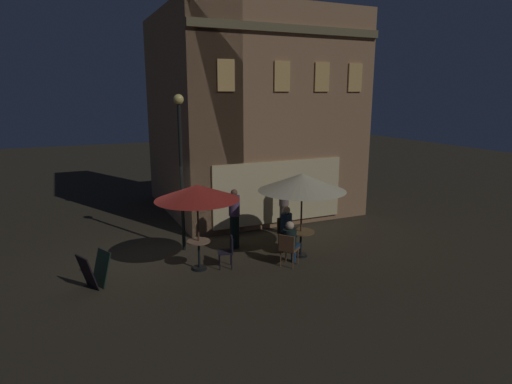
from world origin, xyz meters
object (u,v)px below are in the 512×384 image
Objects in this scene: patron_standing_2 at (234,218)px; patron_seated_1 at (290,240)px; menu_sandwich_board at (94,270)px; cafe_chair_0 at (284,230)px; patio_umbrella_1 at (197,193)px; patron_standing_3 at (284,206)px; cafe_table_0 at (301,238)px; cafe_chair_1 at (288,247)px; cafe_table_1 at (199,250)px; cafe_chair_2 at (228,249)px; street_lamp_near_corner at (180,152)px; patron_seated_0 at (287,226)px; patio_umbrella_0 at (302,182)px.

patron_seated_1 is at bearing 88.47° from patron_standing_2.
menu_sandwich_board is 5.38m from cafe_chair_0.
patio_umbrella_1 is at bearing 125.02° from patron_seated_1.
cafe_chair_0 reaches higher than menu_sandwich_board.
patron_standing_2 is 1.00× the size of patron_standing_3.
menu_sandwich_board is 5.48m from cafe_table_0.
cafe_table_1 is at bearing 122.18° from cafe_chair_1.
menu_sandwich_board is 0.98× the size of cafe_chair_2.
cafe_table_0 is 0.62× the size of patron_seated_1.
cafe_chair_1 reaches higher than menu_sandwich_board.
street_lamp_near_corner reaches higher than cafe_table_0.
cafe_chair_2 reaches higher than cafe_table_1.
patron_seated_0 is (2.78, -1.22, -2.17)m from street_lamp_near_corner.
patio_umbrella_0 is 1.82m from cafe_chair_1.
patio_umbrella_0 reaches higher than patron_standing_2.
patio_umbrella_1 is 1.73m from cafe_chair_2.
cafe_table_0 is at bearing 0.00° from patron_seated_0.
patron_seated_1 is at bearing 0.00° from cafe_chair_1.
street_lamp_near_corner is at bearing -42.49° from patron_standing_2.
patio_umbrella_0 reaches higher than patron_standing_3.
cafe_chair_2 is 0.48× the size of patron_standing_2.
cafe_table_1 is 0.60× the size of patron_seated_0.
cafe_table_1 is (-2.90, 0.26, -0.03)m from cafe_table_0.
cafe_table_0 is 0.97× the size of cafe_table_1.
cafe_table_1 is (-0.02, -1.58, -2.39)m from street_lamp_near_corner.
patron_standing_2 is at bearing -121.42° from patron_standing_3.
cafe_table_1 is (2.57, 0.01, 0.09)m from menu_sandwich_board.
patron_standing_2 reaches higher than menu_sandwich_board.
menu_sandwich_board is 4.84m from cafe_chair_1.
cafe_chair_0 reaches higher than cafe_table_1.
patron_seated_1 is at bearing -142.22° from patio_umbrella_0.
patio_umbrella_1 is at bearing -45.00° from cafe_table_1.
cafe_chair_0 is (-0.12, 0.76, -1.57)m from patio_umbrella_0.
patron_seated_1 is 2.07m from patron_standing_2.
patron_seated_1 is (-0.59, -0.46, 0.16)m from cafe_table_0.
patron_seated_1 reaches higher than cafe_table_1.
patio_umbrella_0 reaches higher than cafe_table_0.
cafe_chair_2 is (0.74, -0.21, -0.00)m from cafe_table_1.
patron_seated_0 is 1.06× the size of patron_seated_1.
patron_seated_1 is 2.75m from patron_standing_3.
patio_umbrella_1 reaches higher than cafe_table_1.
street_lamp_near_corner reaches higher than cafe_chair_2.
patron_standing_3 reaches higher than patron_seated_0.
street_lamp_near_corner is 4.00m from cafe_chair_1.
cafe_chair_0 is 2.16m from cafe_chair_2.
patio_umbrella_0 is at bearing -5.08° from patio_umbrella_1.
street_lamp_near_corner reaches higher than cafe_chair_1.
patron_seated_1 is (-0.49, -1.08, -0.03)m from patron_seated_0.
cafe_table_1 is 0.44× the size of patron_standing_2.
cafe_table_1 is 0.32× the size of patio_umbrella_0.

